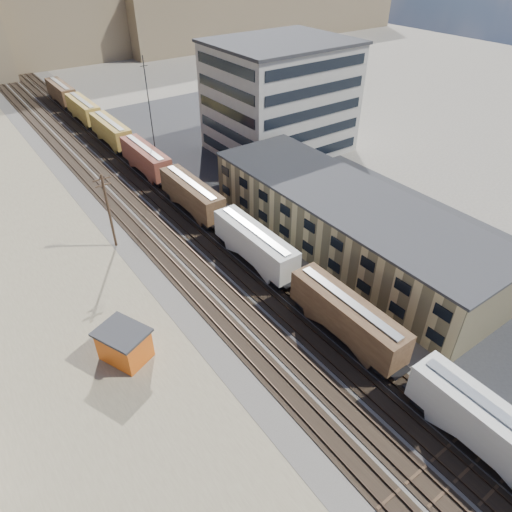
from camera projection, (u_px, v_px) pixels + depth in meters
ground at (432, 461)px, 34.82m from camera, size 300.00×300.00×0.00m
ballast_bed at (151, 202)px, 67.75m from camera, size 18.00×200.00×0.06m
dirt_yard at (26, 287)px, 51.70m from camera, size 24.00×180.00×0.03m
asphalt_lot at (329, 200)px, 68.29m from camera, size 26.00×120.00×0.04m
rail_tracks at (147, 202)px, 67.44m from camera, size 11.40×200.00×0.24m
freight_train at (167, 175)px, 68.87m from camera, size 3.00×119.74×4.46m
warehouse at (345, 222)px, 56.25m from camera, size 12.40×40.40×7.25m
office_tower at (280, 98)px, 78.85m from camera, size 22.60×18.60×18.45m
utility_pole_north at (109, 210)px, 55.37m from camera, size 2.20×0.32×10.00m
radio_mast at (150, 115)px, 71.86m from camera, size 1.20×0.16×18.00m
maintenance_shed at (124, 344)px, 42.27m from camera, size 5.12×5.67×3.39m
parked_car_red at (468, 316)px, 46.67m from camera, size 4.09×4.92×1.58m
parked_car_blue at (267, 167)px, 75.85m from camera, size 4.73×6.40×1.62m
parked_car_far at (304, 162)px, 77.70m from camera, size 2.94×4.66×1.48m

